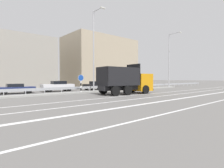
# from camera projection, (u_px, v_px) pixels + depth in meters

# --- Properties ---
(ground_plane) EXTENTS (320.00, 320.00, 0.00)m
(ground_plane) POSITION_uv_depth(u_px,v_px,m) (114.00, 93.00, 21.92)
(ground_plane) COLOR #605E5B
(lane_strip_0) EXTENTS (68.24, 0.16, 0.01)m
(lane_strip_0) POSITION_uv_depth(u_px,v_px,m) (137.00, 95.00, 19.48)
(lane_strip_0) COLOR silver
(lane_strip_0) RESTS_ON ground_plane
(lane_strip_1) EXTENTS (68.24, 0.16, 0.01)m
(lane_strip_1) POSITION_uv_depth(u_px,v_px,m) (155.00, 97.00, 17.62)
(lane_strip_1) COLOR silver
(lane_strip_1) RESTS_ON ground_plane
(lane_strip_2) EXTENTS (68.24, 0.16, 0.01)m
(lane_strip_2) POSITION_uv_depth(u_px,v_px,m) (177.00, 99.00, 15.85)
(lane_strip_2) COLOR silver
(lane_strip_2) RESTS_ON ground_plane
(lane_strip_3) EXTENTS (68.24, 0.16, 0.01)m
(lane_strip_3) POSITION_uv_depth(u_px,v_px,m) (179.00, 99.00, 15.72)
(lane_strip_3) COLOR silver
(lane_strip_3) RESTS_ON ground_plane
(lane_strip_4) EXTENTS (68.24, 0.16, 0.01)m
(lane_strip_4) POSITION_uv_depth(u_px,v_px,m) (214.00, 102.00, 13.55)
(lane_strip_4) COLOR silver
(lane_strip_4) RESTS_ON ground_plane
(median_island) EXTENTS (37.53, 1.10, 0.18)m
(median_island) POSITION_uv_depth(u_px,v_px,m) (100.00, 91.00, 24.02)
(median_island) COLOR gray
(median_island) RESTS_ON ground_plane
(median_guardrail) EXTENTS (68.24, 0.09, 0.78)m
(median_guardrail) POSITION_uv_depth(u_px,v_px,m) (95.00, 87.00, 24.89)
(median_guardrail) COLOR #9EA0A5
(median_guardrail) RESTS_ON ground_plane
(dump_truck) EXTENTS (7.17, 3.28, 3.61)m
(dump_truck) POSITION_uv_depth(u_px,v_px,m) (131.00, 83.00, 21.31)
(dump_truck) COLOR orange
(dump_truck) RESTS_ON ground_plane
(median_road_sign) EXTENTS (0.81, 0.16, 2.34)m
(median_road_sign) POSITION_uv_depth(u_px,v_px,m) (81.00, 83.00, 21.98)
(median_road_sign) COLOR white
(median_road_sign) RESTS_ON ground_plane
(street_lamp_1) EXTENTS (0.70, 2.18, 10.81)m
(street_lamp_1) POSITION_uv_depth(u_px,v_px,m) (94.00, 48.00, 23.06)
(street_lamp_1) COLOR #ADADB2
(street_lamp_1) RESTS_ON ground_plane
(street_lamp_2) EXTENTS (0.71, 2.60, 10.79)m
(street_lamp_2) POSITION_uv_depth(u_px,v_px,m) (170.00, 58.00, 34.79)
(street_lamp_2) COLOR #ADADB2
(street_lamp_2) RESTS_ON ground_plane
(parked_car_3) EXTENTS (4.27, 2.06, 1.22)m
(parked_car_3) POSITION_uv_depth(u_px,v_px,m) (16.00, 88.00, 21.31)
(parked_car_3) COLOR navy
(parked_car_3) RESTS_ON ground_plane
(parked_car_4) EXTENTS (4.55, 2.03, 1.50)m
(parked_car_4) POSITION_uv_depth(u_px,v_px,m) (58.00, 86.00, 24.98)
(parked_car_4) COLOR silver
(parked_car_4) RESTS_ON ground_plane
(parked_car_5) EXTENTS (4.08, 2.07, 1.40)m
(parked_car_5) POSITION_uv_depth(u_px,v_px,m) (96.00, 85.00, 28.74)
(parked_car_5) COLOR black
(parked_car_5) RESTS_ON ground_plane
(background_building_1) EXTENTS (18.39, 11.06, 12.55)m
(background_building_1) POSITION_uv_depth(u_px,v_px,m) (100.00, 62.00, 47.61)
(background_building_1) COLOR tan
(background_building_1) RESTS_ON ground_plane
(church_tower) EXTENTS (3.60, 3.60, 11.31)m
(church_tower) POSITION_uv_depth(u_px,v_px,m) (21.00, 66.00, 44.63)
(church_tower) COLOR silver
(church_tower) RESTS_ON ground_plane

